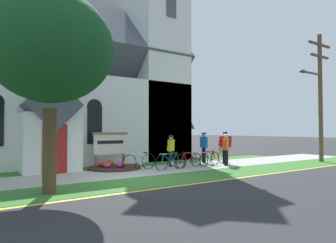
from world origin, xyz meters
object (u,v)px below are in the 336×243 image
at_px(bicycle_white, 215,156).
at_px(cyclist_in_orange_jersey, 171,148).
at_px(church_sign, 110,145).
at_px(bicycle_green, 139,161).
at_px(bicycle_silver, 189,160).
at_px(bicycle_blue, 210,159).
at_px(cyclist_in_blue_jersey, 225,144).
at_px(bicycle_black, 171,161).
at_px(utility_pole, 319,91).
at_px(roadside_conifer, 165,97).
at_px(cyclist_in_white_jersey, 226,147).
at_px(cyclist_in_yellow_jersey, 204,145).
at_px(verge_sapling, 51,49).

bearing_deg(bicycle_white, cyclist_in_orange_jersey, -178.85).
height_order(church_sign, bicycle_green, church_sign).
bearing_deg(bicycle_silver, bicycle_blue, -3.26).
relative_size(cyclist_in_orange_jersey, cyclist_in_blue_jersey, 0.90).
bearing_deg(cyclist_in_orange_jersey, bicycle_black, -124.67).
bearing_deg(utility_pole, roadside_conifer, 125.25).
bearing_deg(utility_pole, cyclist_in_blue_jersey, 156.72).
relative_size(bicycle_white, bicycle_green, 0.98).
bearing_deg(utility_pole, bicycle_white, 150.93).
xyz_separation_m(cyclist_in_blue_jersey, roadside_conifer, (-0.25, 5.64, 3.16)).
bearing_deg(roadside_conifer, bicycle_blue, -100.59).
distance_m(bicycle_blue, cyclist_in_white_jersey, 1.07).
bearing_deg(church_sign, cyclist_in_yellow_jersey, -10.38).
xyz_separation_m(bicycle_blue, verge_sapling, (-8.26, -2.25, 3.89)).
distance_m(bicycle_white, bicycle_silver, 2.69).
relative_size(bicycle_white, bicycle_silver, 1.01).
xyz_separation_m(bicycle_white, bicycle_green, (-4.91, -0.11, 0.02)).
xyz_separation_m(cyclist_in_yellow_jersey, cyclist_in_blue_jersey, (0.61, -1.07, 0.04)).
height_order(bicycle_green, bicycle_silver, bicycle_green).
distance_m(bicycle_blue, bicycle_black, 2.40).
xyz_separation_m(church_sign, bicycle_green, (0.85, -1.43, -0.75)).
relative_size(bicycle_blue, cyclist_in_yellow_jersey, 0.98).
bearing_deg(verge_sapling, church_sign, 50.06).
distance_m(cyclist_in_orange_jersey, roadside_conifer, 6.64).
distance_m(bicycle_black, roadside_conifer, 7.81).
height_order(church_sign, bicycle_white, church_sign).
height_order(bicycle_blue, roadside_conifer, roadside_conifer).
distance_m(bicycle_white, cyclist_in_yellow_jersey, 0.92).
xyz_separation_m(cyclist_in_orange_jersey, cyclist_in_white_jersey, (2.64, -1.20, 0.03)).
distance_m(bicycle_green, bicycle_silver, 2.47).
bearing_deg(bicycle_silver, cyclist_in_yellow_jersey, 30.88).
relative_size(bicycle_green, cyclist_in_blue_jersey, 1.00).
bearing_deg(utility_pole, cyclist_in_white_jersey, 163.27).
relative_size(bicycle_green, verge_sapling, 0.30).
bearing_deg(church_sign, utility_pole, -21.16).
distance_m(church_sign, roadside_conifer, 7.34).
relative_size(bicycle_silver, cyclist_in_yellow_jersey, 1.01).
bearing_deg(cyclist_in_blue_jersey, bicycle_silver, -177.07).
height_order(bicycle_white, cyclist_in_blue_jersey, cyclist_in_blue_jersey).
bearing_deg(utility_pole, cyclist_in_yellow_jersey, 150.53).
bearing_deg(verge_sapling, bicycle_black, 21.11).
xyz_separation_m(bicycle_silver, utility_pole, (8.00, -2.18, 3.80)).
bearing_deg(roadside_conifer, church_sign, -147.16).
distance_m(bicycle_white, bicycle_black, 3.78).
bearing_deg(bicycle_green, cyclist_in_blue_jersey, -6.89).
bearing_deg(cyclist_in_orange_jersey, cyclist_in_blue_jersey, -11.76).
distance_m(bicycle_blue, cyclist_in_yellow_jersey, 1.61).
height_order(bicycle_green, utility_pole, utility_pole).
bearing_deg(utility_pole, verge_sapling, -179.43).
bearing_deg(utility_pole, church_sign, 158.84).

